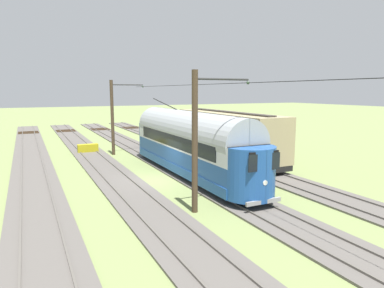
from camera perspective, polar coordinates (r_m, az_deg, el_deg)
ground_plane at (r=22.10m, az=-5.58°, el=-6.01°), size 220.00×220.00×0.00m
track_streetcar_siding at (r=25.60m, az=9.26°, el=-3.91°), size 2.80×80.00×0.18m
track_adjacent_siding at (r=23.26m, az=-0.36°, el=-5.08°), size 2.80×80.00×0.18m
track_third_siding at (r=21.71m, az=-11.77°, el=-6.28°), size 2.80×80.00×0.18m
track_outer_siding at (r=21.14m, az=-24.40°, el=-7.31°), size 2.80×80.00×0.18m
vintage_streetcar at (r=22.88m, az=-0.43°, el=0.30°), size 2.65×16.22×4.85m
coach_adjacent at (r=27.67m, az=5.85°, el=1.54°), size 2.96×12.25×3.85m
catenary_pole_foreground at (r=31.09m, az=-12.86°, el=4.54°), size 3.06×0.28×6.56m
catenary_pole_mid_near at (r=15.71m, az=0.77°, el=0.81°), size 3.06×0.28×6.56m
overhead_wire_run at (r=17.57m, az=7.58°, el=9.96°), size 2.85×36.62×0.18m
switch_stand at (r=31.37m, az=5.61°, el=-0.30°), size 0.50×0.30×1.24m
track_end_bumper at (r=32.98m, az=-16.82°, el=-0.72°), size 1.80×0.60×0.80m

